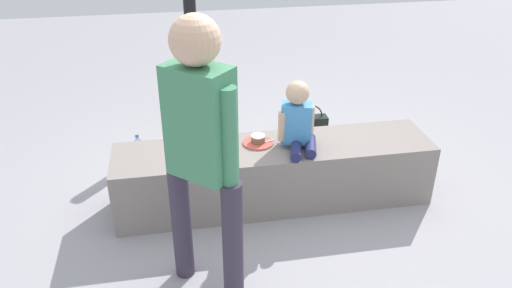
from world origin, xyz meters
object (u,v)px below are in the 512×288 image
object	(u,v)px
handbag_black_leather	(309,128)
handbag_brown_canvas	(219,152)
adult_standing	(201,140)
party_cup_red	(175,166)
child_seated	(298,119)
gift_bag	(324,150)
cake_plate	(258,141)
water_bottle_near_gift	(138,147)
water_bottle_far_side	(305,115)

from	to	relation	value
handbag_black_leather	handbag_brown_canvas	distance (m)	0.88
adult_standing	party_cup_red	bearing A→B (deg)	96.44
child_seated	handbag_brown_canvas	size ratio (longest dim) A/B	1.68
gift_bag	handbag_brown_canvas	size ratio (longest dim) A/B	1.15
cake_plate	party_cup_red	size ratio (longest dim) A/B	2.48
child_seated	handbag_brown_canvas	bearing A→B (deg)	126.45
child_seated	handbag_black_leather	distance (m)	1.12
handbag_black_leather	gift_bag	bearing A→B (deg)	-90.10
handbag_brown_canvas	water_bottle_near_gift	bearing A→B (deg)	162.56
gift_bag	handbag_black_leather	bearing A→B (deg)	89.90
gift_bag	handbag_brown_canvas	xyz separation A→B (m)	(-0.85, 0.21, -0.05)
adult_standing	cake_plate	distance (m)	1.08
handbag_black_leather	handbag_brown_canvas	world-z (taller)	handbag_black_leather
adult_standing	party_cup_red	size ratio (longest dim) A/B	17.77
adult_standing	cake_plate	world-z (taller)	adult_standing
adult_standing	water_bottle_far_side	bearing A→B (deg)	60.72
water_bottle_near_gift	party_cup_red	size ratio (longest dim) A/B	2.32
cake_plate	water_bottle_far_side	size ratio (longest dim) A/B	1.09
child_seated	water_bottle_far_side	bearing A→B (deg)	71.62
adult_standing	party_cup_red	world-z (taller)	adult_standing
gift_bag	cake_plate	bearing A→B (deg)	-150.34
cake_plate	handbag_black_leather	distance (m)	1.08
water_bottle_far_side	cake_plate	bearing A→B (deg)	-120.24
water_bottle_far_side	party_cup_red	xyz separation A→B (m)	(-1.28, -0.67, -0.05)
gift_bag	water_bottle_far_side	distance (m)	0.82
cake_plate	child_seated	bearing A→B (deg)	-20.58
water_bottle_near_gift	handbag_black_leather	distance (m)	1.52
cake_plate	water_bottle_far_side	bearing A→B (deg)	59.76
party_cup_red	gift_bag	bearing A→B (deg)	-6.59
cake_plate	handbag_black_leather	xyz separation A→B (m)	(0.62, 0.81, -0.35)
water_bottle_near_gift	water_bottle_far_side	size ratio (longest dim) A/B	1.02
gift_bag	handbag_brown_canvas	distance (m)	0.87
water_bottle_far_side	party_cup_red	distance (m)	1.45
party_cup_red	adult_standing	bearing A→B (deg)	-83.56
child_seated	party_cup_red	distance (m)	1.22
water_bottle_far_side	gift_bag	bearing A→B (deg)	-94.29
handbag_brown_canvas	party_cup_red	bearing A→B (deg)	-169.12
cake_plate	gift_bag	distance (m)	0.78
gift_bag	water_bottle_far_side	world-z (taller)	gift_bag
water_bottle_near_gift	handbag_brown_canvas	distance (m)	0.70
adult_standing	cake_plate	xyz separation A→B (m)	(0.45, 0.85, -0.49)
child_seated	gift_bag	world-z (taller)	child_seated
water_bottle_near_gift	water_bottle_far_side	xyz separation A→B (m)	(1.58, 0.39, -0.00)
handbag_black_leather	water_bottle_far_side	bearing A→B (deg)	80.27
party_cup_red	handbag_brown_canvas	xyz separation A→B (m)	(0.37, 0.07, 0.06)
cake_plate	party_cup_red	world-z (taller)	cake_plate
water_bottle_far_side	handbag_brown_canvas	bearing A→B (deg)	-146.55
handbag_brown_canvas	child_seated	bearing A→B (deg)	-53.55
handbag_brown_canvas	cake_plate	bearing A→B (deg)	-67.88
cake_plate	water_bottle_near_gift	distance (m)	1.25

